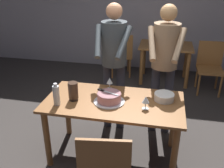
{
  "coord_description": "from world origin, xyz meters",
  "views": [
    {
      "loc": [
        0.49,
        -2.44,
        2.11
      ],
      "look_at": [
        -0.04,
        0.11,
        0.9
      ],
      "focal_mm": 40.92,
      "sensor_mm": 36.0,
      "label": 1
    }
  ],
  "objects_px": {
    "background_table": "(165,53)",
    "main_dining_table": "(114,110)",
    "background_chair_0": "(210,65)",
    "wine_glass_far": "(146,100)",
    "person_cutting_cake": "(114,55)",
    "wine_glass_near": "(110,81)",
    "cake_knife": "(104,91)",
    "water_bottle": "(56,95)",
    "plate_stack": "(164,97)",
    "person_standing_beside": "(165,58)",
    "hurricane_lamp": "(73,91)",
    "background_chair_1": "(121,54)",
    "cake_on_platter": "(109,98)"
  },
  "relations": [
    {
      "from": "background_table",
      "to": "main_dining_table",
      "type": "bearing_deg",
      "value": -102.56
    },
    {
      "from": "background_chair_0",
      "to": "background_table",
      "type": "bearing_deg",
      "value": 160.03
    },
    {
      "from": "wine_glass_far",
      "to": "person_cutting_cake",
      "type": "xyz_separation_m",
      "value": [
        -0.48,
        0.7,
        0.22
      ]
    },
    {
      "from": "wine_glass_near",
      "to": "main_dining_table",
      "type": "bearing_deg",
      "value": -69.6
    },
    {
      "from": "cake_knife",
      "to": "water_bottle",
      "type": "height_order",
      "value": "water_bottle"
    },
    {
      "from": "wine_glass_far",
      "to": "background_table",
      "type": "bearing_deg",
      "value": 85.95
    },
    {
      "from": "main_dining_table",
      "to": "plate_stack",
      "type": "distance_m",
      "value": 0.58
    },
    {
      "from": "main_dining_table",
      "to": "person_standing_beside",
      "type": "distance_m",
      "value": 0.93
    },
    {
      "from": "wine_glass_far",
      "to": "plate_stack",
      "type": "bearing_deg",
      "value": 51.47
    },
    {
      "from": "plate_stack",
      "to": "hurricane_lamp",
      "type": "bearing_deg",
      "value": -168.57
    },
    {
      "from": "person_cutting_cake",
      "to": "wine_glass_far",
      "type": "bearing_deg",
      "value": -55.77
    },
    {
      "from": "wine_glass_far",
      "to": "water_bottle",
      "type": "xyz_separation_m",
      "value": [
        -0.94,
        -0.11,
        0.01
      ]
    },
    {
      "from": "wine_glass_near",
      "to": "background_chair_1",
      "type": "distance_m",
      "value": 2.21
    },
    {
      "from": "background_chair_0",
      "to": "cake_on_platter",
      "type": "bearing_deg",
      "value": -122.6
    },
    {
      "from": "background_table",
      "to": "background_chair_0",
      "type": "relative_size",
      "value": 1.11
    },
    {
      "from": "main_dining_table",
      "to": "wine_glass_far",
      "type": "bearing_deg",
      "value": -15.54
    },
    {
      "from": "main_dining_table",
      "to": "plate_stack",
      "type": "height_order",
      "value": "plate_stack"
    },
    {
      "from": "cake_knife",
      "to": "background_table",
      "type": "relative_size",
      "value": 0.26
    },
    {
      "from": "background_chair_0",
      "to": "hurricane_lamp",
      "type": "bearing_deg",
      "value": -129.14
    },
    {
      "from": "cake_knife",
      "to": "background_chair_1",
      "type": "height_order",
      "value": "background_chair_1"
    },
    {
      "from": "cake_knife",
      "to": "water_bottle",
      "type": "xyz_separation_m",
      "value": [
        -0.47,
        -0.2,
        -0.0
      ]
    },
    {
      "from": "wine_glass_far",
      "to": "background_chair_0",
      "type": "distance_m",
      "value": 2.44
    },
    {
      "from": "plate_stack",
      "to": "background_chair_1",
      "type": "relative_size",
      "value": 0.24
    },
    {
      "from": "wine_glass_far",
      "to": "background_chair_1",
      "type": "height_order",
      "value": "background_chair_1"
    },
    {
      "from": "cake_knife",
      "to": "background_table",
      "type": "xyz_separation_m",
      "value": [
        0.64,
        2.41,
        -0.29
      ]
    },
    {
      "from": "water_bottle",
      "to": "hurricane_lamp",
      "type": "bearing_deg",
      "value": 45.62
    },
    {
      "from": "person_standing_beside",
      "to": "background_table",
      "type": "distance_m",
      "value": 1.84
    },
    {
      "from": "main_dining_table",
      "to": "person_standing_beside",
      "type": "height_order",
      "value": "person_standing_beside"
    },
    {
      "from": "plate_stack",
      "to": "person_cutting_cake",
      "type": "bearing_deg",
      "value": 144.79
    },
    {
      "from": "plate_stack",
      "to": "wine_glass_far",
      "type": "bearing_deg",
      "value": -128.53
    },
    {
      "from": "plate_stack",
      "to": "background_chair_1",
      "type": "height_order",
      "value": "background_chair_1"
    },
    {
      "from": "plate_stack",
      "to": "wine_glass_near",
      "type": "relative_size",
      "value": 1.53
    },
    {
      "from": "plate_stack",
      "to": "background_table",
      "type": "height_order",
      "value": "plate_stack"
    },
    {
      "from": "wine_glass_far",
      "to": "background_table",
      "type": "relative_size",
      "value": 0.14
    },
    {
      "from": "main_dining_table",
      "to": "water_bottle",
      "type": "relative_size",
      "value": 6.13
    },
    {
      "from": "person_standing_beside",
      "to": "background_chair_0",
      "type": "xyz_separation_m",
      "value": [
        0.82,
        1.48,
        -0.58
      ]
    },
    {
      "from": "cake_knife",
      "to": "plate_stack",
      "type": "bearing_deg",
      "value": 12.24
    },
    {
      "from": "main_dining_table",
      "to": "hurricane_lamp",
      "type": "bearing_deg",
      "value": -171.58
    },
    {
      "from": "cake_knife",
      "to": "main_dining_table",
      "type": "bearing_deg",
      "value": 4.03
    },
    {
      "from": "cake_on_platter",
      "to": "cake_knife",
      "type": "relative_size",
      "value": 1.32
    },
    {
      "from": "person_cutting_cake",
      "to": "background_chair_0",
      "type": "distance_m",
      "value": 2.17
    },
    {
      "from": "person_cutting_cake",
      "to": "background_chair_1",
      "type": "xyz_separation_m",
      "value": [
        -0.23,
        1.85,
        -0.58
      ]
    },
    {
      "from": "wine_glass_near",
      "to": "wine_glass_far",
      "type": "distance_m",
      "value": 0.61
    },
    {
      "from": "background_table",
      "to": "background_chair_0",
      "type": "distance_m",
      "value": 0.85
    },
    {
      "from": "hurricane_lamp",
      "to": "cake_on_platter",
      "type": "bearing_deg",
      "value": 4.26
    },
    {
      "from": "main_dining_table",
      "to": "wine_glass_near",
      "type": "relative_size",
      "value": 10.64
    },
    {
      "from": "person_cutting_cake",
      "to": "person_standing_beside",
      "type": "bearing_deg",
      "value": 2.71
    },
    {
      "from": "person_standing_beside",
      "to": "cake_knife",
      "type": "bearing_deg",
      "value": -134.29
    },
    {
      "from": "person_cutting_cake",
      "to": "background_chair_0",
      "type": "bearing_deg",
      "value": 46.17
    },
    {
      "from": "plate_stack",
      "to": "wine_glass_near",
      "type": "distance_m",
      "value": 0.67
    }
  ]
}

